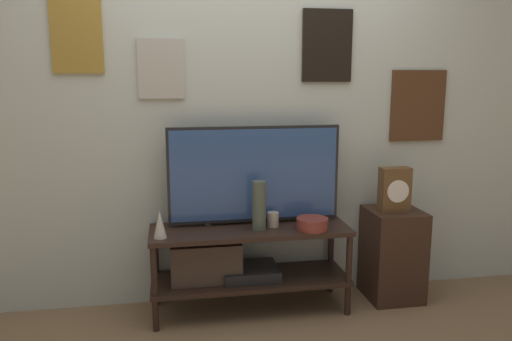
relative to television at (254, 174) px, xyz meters
The scene contains 10 objects.
ground_plane 0.96m from the television, 97.43° to the right, with size 12.00×12.00×0.00m, color #846647.
wall_back 0.49m from the television, 103.97° to the left, with size 6.40×0.08×2.70m.
media_console 0.57m from the television, 149.19° to the right, with size 1.28×0.42×0.56m.
television is the anchor object (origin of this frame).
vase_tall_ceramic 0.22m from the television, 87.85° to the right, with size 0.09×0.09×0.31m.
vase_slim_bronze 0.69m from the television, 161.93° to the right, with size 0.08×0.08×0.17m.
vase_wide_bowl 0.49m from the television, 29.87° to the right, with size 0.20×0.20×0.07m.
candle_jar 0.32m from the television, 40.77° to the right, with size 0.07×0.07×0.10m.
side_table 1.12m from the television, ahead, with size 0.36×0.37×0.63m.
mantel_clock 0.95m from the television, ahead, with size 0.20×0.11×0.30m.
Camera 1 is at (-0.50, -2.79, 1.51)m, focal length 35.00 mm.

